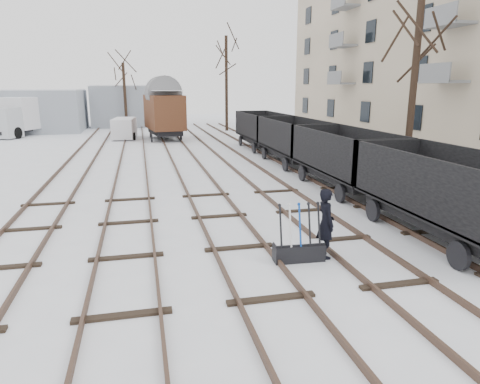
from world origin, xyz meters
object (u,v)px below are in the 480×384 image
(lorry, at_px, (24,116))
(worker, at_px, (326,223))
(box_van_wagon, at_px, (164,111))
(panel_van, at_px, (124,128))
(ground_frame, at_px, (299,250))
(freight_wagon_a, at_px, (446,207))

(lorry, bearing_deg, worker, -42.75)
(box_van_wagon, bearing_deg, lorry, 145.95)
(worker, bearing_deg, lorry, 25.35)
(worker, xyz_separation_m, lorry, (-14.76, 33.00, 0.85))
(panel_van, bearing_deg, worker, -72.64)
(worker, xyz_separation_m, panel_van, (-5.82, 28.31, -0.01))
(worker, distance_m, panel_van, 28.90)
(ground_frame, bearing_deg, freight_wagon_a, 9.84)
(worker, bearing_deg, ground_frame, 98.84)
(ground_frame, relative_size, panel_van, 0.37)
(freight_wagon_a, bearing_deg, worker, -172.93)
(freight_wagon_a, relative_size, box_van_wagon, 1.10)
(ground_frame, xyz_separation_m, lorry, (-14.01, 33.10, 1.48))
(worker, height_order, lorry, lorry)
(worker, height_order, panel_van, worker)
(lorry, height_order, panel_van, lorry)
(lorry, bearing_deg, freight_wagon_a, -36.93)
(worker, relative_size, lorry, 0.23)
(ground_frame, bearing_deg, worker, 10.28)
(worker, bearing_deg, freight_wagon_a, -81.68)
(freight_wagon_a, relative_size, panel_van, 1.52)
(worker, height_order, box_van_wagon, box_van_wagon)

